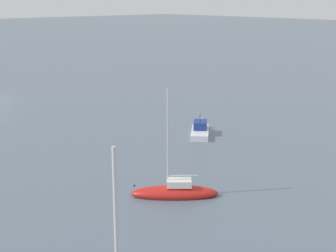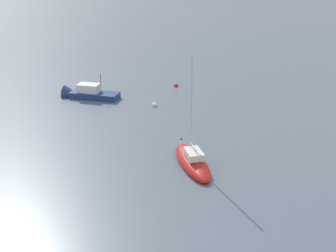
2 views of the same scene
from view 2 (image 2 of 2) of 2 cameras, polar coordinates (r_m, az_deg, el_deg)
sailboat_red_far at (r=30.92m, az=3.07°, el=-4.40°), size 5.57×5.13×7.68m
motorboat_navy_near at (r=45.30m, az=-10.21°, el=3.93°), size 5.79×3.50×3.11m
mooring_buoy_mid at (r=48.23m, az=1.00°, el=5.06°), size 0.46×0.46×0.46m
mooring_buoy_far at (r=42.23m, az=-1.71°, el=2.63°), size 0.51×0.51×0.51m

